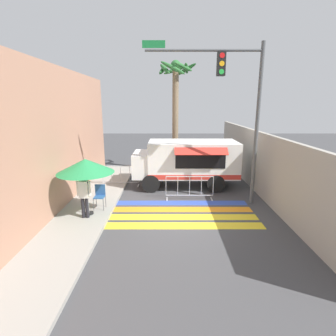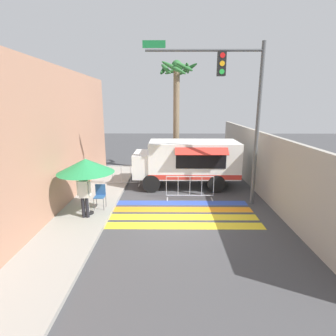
{
  "view_description": "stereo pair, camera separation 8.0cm",
  "coord_description": "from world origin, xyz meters",
  "px_view_note": "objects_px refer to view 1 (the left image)",
  "views": [
    {
      "loc": [
        -0.32,
        -9.66,
        4.33
      ],
      "look_at": [
        -0.34,
        2.57,
        1.34
      ],
      "focal_mm": 28.0,
      "sensor_mm": 36.0,
      "label": 1
    },
    {
      "loc": [
        -0.24,
        -9.66,
        4.33
      ],
      "look_at": [
        -0.34,
        2.57,
        1.34
      ],
      "focal_mm": 28.0,
      "sensor_mm": 36.0,
      "label": 2
    }
  ],
  "objects_px": {
    "barricade_front": "(190,188)",
    "palm_tree": "(176,97)",
    "traffic_signal_pole": "(237,97)",
    "patio_umbrella": "(86,166)",
    "folding_chair": "(100,194)",
    "barricade_side": "(121,176)",
    "food_truck": "(185,160)",
    "vendor_person": "(84,193)"
  },
  "relations": [
    {
      "from": "traffic_signal_pole",
      "to": "vendor_person",
      "type": "distance_m",
      "value": 7.15
    },
    {
      "from": "barricade_front",
      "to": "barricade_side",
      "type": "distance_m",
      "value": 4.11
    },
    {
      "from": "patio_umbrella",
      "to": "palm_tree",
      "type": "xyz_separation_m",
      "value": [
        3.58,
        7.03,
        2.67
      ]
    },
    {
      "from": "food_truck",
      "to": "patio_umbrella",
      "type": "distance_m",
      "value": 5.7
    },
    {
      "from": "traffic_signal_pole",
      "to": "palm_tree",
      "type": "bearing_deg",
      "value": 112.93
    },
    {
      "from": "food_truck",
      "to": "palm_tree",
      "type": "bearing_deg",
      "value": 97.98
    },
    {
      "from": "barricade_side",
      "to": "patio_umbrella",
      "type": "bearing_deg",
      "value": -97.88
    },
    {
      "from": "barricade_front",
      "to": "barricade_side",
      "type": "relative_size",
      "value": 1.11
    },
    {
      "from": "food_truck",
      "to": "folding_chair",
      "type": "distance_m",
      "value": 5.07
    },
    {
      "from": "barricade_side",
      "to": "folding_chair",
      "type": "bearing_deg",
      "value": -94.34
    },
    {
      "from": "palm_tree",
      "to": "folding_chair",
      "type": "bearing_deg",
      "value": -117.09
    },
    {
      "from": "food_truck",
      "to": "patio_umbrella",
      "type": "height_order",
      "value": "food_truck"
    },
    {
      "from": "vendor_person",
      "to": "barricade_side",
      "type": "bearing_deg",
      "value": 83.04
    },
    {
      "from": "barricade_front",
      "to": "palm_tree",
      "type": "relative_size",
      "value": 0.32
    },
    {
      "from": "traffic_signal_pole",
      "to": "patio_umbrella",
      "type": "height_order",
      "value": "traffic_signal_pole"
    },
    {
      "from": "barricade_front",
      "to": "palm_tree",
      "type": "height_order",
      "value": "palm_tree"
    },
    {
      "from": "food_truck",
      "to": "barricade_front",
      "type": "bearing_deg",
      "value": -87.04
    },
    {
      "from": "folding_chair",
      "to": "palm_tree",
      "type": "distance_m",
      "value": 8.23
    },
    {
      "from": "traffic_signal_pole",
      "to": "barricade_front",
      "type": "relative_size",
      "value": 3.06
    },
    {
      "from": "vendor_person",
      "to": "palm_tree",
      "type": "xyz_separation_m",
      "value": [
        3.6,
        7.37,
        3.63
      ]
    },
    {
      "from": "traffic_signal_pole",
      "to": "barricade_front",
      "type": "height_order",
      "value": "traffic_signal_pole"
    },
    {
      "from": "traffic_signal_pole",
      "to": "palm_tree",
      "type": "relative_size",
      "value": 0.98
    },
    {
      "from": "barricade_front",
      "to": "patio_umbrella",
      "type": "bearing_deg",
      "value": -154.66
    },
    {
      "from": "food_truck",
      "to": "barricade_side",
      "type": "distance_m",
      "value": 3.55
    },
    {
      "from": "patio_umbrella",
      "to": "barricade_side",
      "type": "height_order",
      "value": "patio_umbrella"
    },
    {
      "from": "vendor_person",
      "to": "barricade_front",
      "type": "xyz_separation_m",
      "value": [
        4.13,
        2.28,
        -0.53
      ]
    },
    {
      "from": "patio_umbrella",
      "to": "folding_chair",
      "type": "distance_m",
      "value": 1.51
    },
    {
      "from": "traffic_signal_pole",
      "to": "vendor_person",
      "type": "xyz_separation_m",
      "value": [
        -5.95,
        -1.81,
        -3.52
      ]
    },
    {
      "from": "patio_umbrella",
      "to": "palm_tree",
      "type": "bearing_deg",
      "value": 63.06
    },
    {
      "from": "barricade_side",
      "to": "palm_tree",
      "type": "distance_m",
      "value": 5.96
    },
    {
      "from": "folding_chair",
      "to": "barricade_front",
      "type": "height_order",
      "value": "barricade_front"
    },
    {
      "from": "food_truck",
      "to": "barricade_front",
      "type": "distance_m",
      "value": 2.25
    },
    {
      "from": "food_truck",
      "to": "barricade_side",
      "type": "relative_size",
      "value": 2.73
    },
    {
      "from": "barricade_side",
      "to": "palm_tree",
      "type": "bearing_deg",
      "value": 44.9
    },
    {
      "from": "food_truck",
      "to": "vendor_person",
      "type": "xyz_separation_m",
      "value": [
        -4.02,
        -4.35,
        -0.35
      ]
    },
    {
      "from": "folding_chair",
      "to": "vendor_person",
      "type": "xyz_separation_m",
      "value": [
        -0.32,
        -0.96,
        0.37
      ]
    },
    {
      "from": "food_truck",
      "to": "barricade_side",
      "type": "bearing_deg",
      "value": 179.81
    },
    {
      "from": "traffic_signal_pole",
      "to": "barricade_side",
      "type": "height_order",
      "value": "traffic_signal_pole"
    },
    {
      "from": "folding_chair",
      "to": "palm_tree",
      "type": "bearing_deg",
      "value": 80.71
    },
    {
      "from": "folding_chair",
      "to": "vendor_person",
      "type": "height_order",
      "value": "vendor_person"
    },
    {
      "from": "barricade_front",
      "to": "palm_tree",
      "type": "distance_m",
      "value": 6.6
    },
    {
      "from": "palm_tree",
      "to": "patio_umbrella",
      "type": "bearing_deg",
      "value": -116.94
    }
  ]
}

